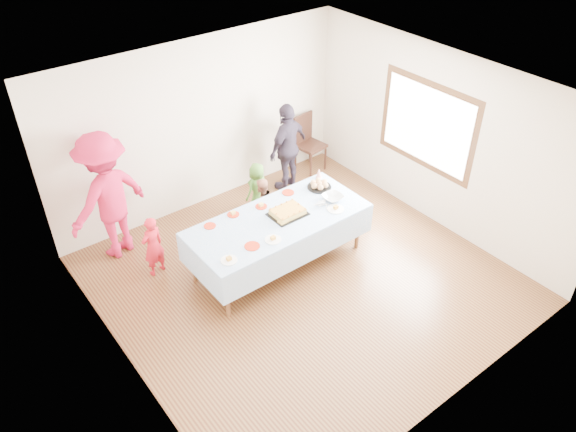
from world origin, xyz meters
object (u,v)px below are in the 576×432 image
at_px(birthday_cake, 288,212).
at_px(dining_chair, 307,140).
at_px(adult_left, 107,196).
at_px(party_table, 278,222).

bearing_deg(birthday_cake, dining_chair, 44.67).
bearing_deg(adult_left, party_table, 118.68).
xyz_separation_m(birthday_cake, adult_left, (-1.84, 1.67, 0.13)).
bearing_deg(dining_chair, birthday_cake, -142.64).
relative_size(dining_chair, adult_left, 0.53).
bearing_deg(birthday_cake, party_table, 177.00).
relative_size(birthday_cake, adult_left, 0.26).
bearing_deg(dining_chair, party_table, -145.11).
distance_m(party_table, dining_chair, 2.70).
height_order(dining_chair, adult_left, adult_left).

